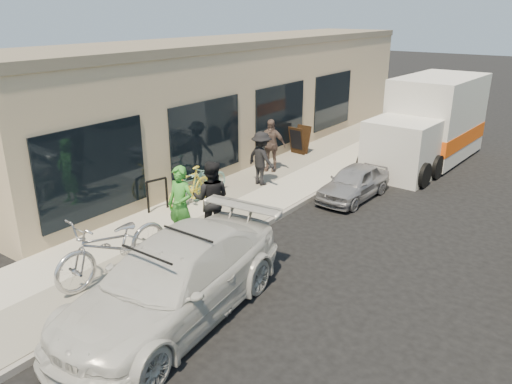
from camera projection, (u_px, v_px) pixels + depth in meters
The scene contains 17 objects.
ground at pixel (209, 275), 10.31m from camera, with size 120.00×120.00×0.00m, color black.
sidewalk at pixel (225, 207), 13.67m from camera, with size 3.00×34.00×0.15m, color #B0AC9E.
curb at pixel (272, 220), 12.82m from camera, with size 0.12×34.00×0.13m, color gray.
storefront at pixel (241, 96), 18.54m from camera, with size 3.60×20.00×4.22m.
bike_rack at pixel (157, 191), 13.08m from camera, with size 0.20×0.61×0.88m.
sandwich_board at pixel (299, 140), 18.31m from camera, with size 0.68×0.68×1.01m.
sedan_white at pixel (173, 282), 8.66m from camera, with size 2.51×5.16×1.49m.
sedan_silver at pixel (354, 182), 14.35m from camera, with size 1.15×2.85×0.97m, color #9A999E.
moving_truck at pixel (430, 125), 17.64m from camera, with size 2.58×6.15×2.97m.
tandem_bike at pixel (114, 246), 9.76m from camera, with size 0.89×2.55×1.34m, color silver.
woman_rider at pixel (180, 205), 11.17m from camera, with size 0.65×0.43×1.80m, color green.
man_standing at pixel (211, 199), 11.53m from camera, with size 0.88×0.68×1.81m, color black.
cruiser_bike_a at pixel (208, 180), 14.13m from camera, with size 0.44×1.54×0.93m, color #7CB9A8.
cruiser_bike_b at pixel (192, 184), 13.88m from camera, with size 0.59×1.69×0.89m, color #7CB9A8.
cruiser_bike_c at pixel (190, 187), 13.48m from camera, with size 0.48×1.70×1.02m, color yellow.
bystander_a at pixel (261, 158), 14.96m from camera, with size 1.05×0.60×1.63m, color black.
bystander_b at pixel (270, 145), 16.26m from camera, with size 1.01×0.42×1.72m, color brown.
Camera 1 is at (6.10, -6.81, 5.17)m, focal length 35.00 mm.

